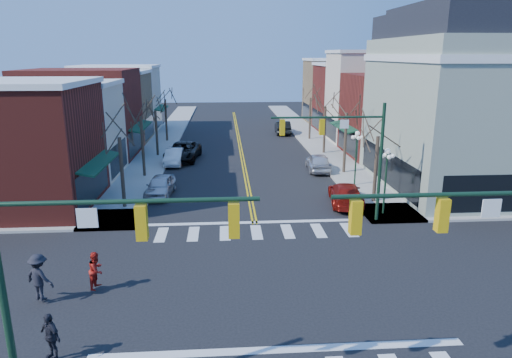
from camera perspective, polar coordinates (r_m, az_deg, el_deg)
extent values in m
plane|color=black|center=(20.70, 1.33, -13.10)|extent=(160.00, 160.00, 0.00)
cube|color=#9E9B93|center=(39.98, -14.00, 0.70)|extent=(3.50, 70.00, 0.15)
cube|color=#9E9B93|center=(40.74, 11.02, 1.14)|extent=(3.50, 70.00, 0.15)
cube|color=maroon|center=(33.40, -28.33, 3.39)|extent=(10.00, 8.50, 8.00)
cube|color=beige|center=(40.52, -23.94, 5.34)|extent=(10.00, 7.00, 7.50)
cube|color=maroon|center=(47.98, -20.86, 7.62)|extent=(10.00, 9.00, 8.50)
cube|color=#9A7C55|center=(55.92, -18.46, 8.43)|extent=(10.00, 7.50, 7.80)
cube|color=beige|center=(63.40, -16.79, 9.47)|extent=(10.00, 8.00, 8.20)
cube|color=maroon|center=(47.51, 17.43, 7.55)|extent=(10.00, 8.50, 8.00)
cube|color=beige|center=(54.65, 14.59, 9.74)|extent=(10.00, 7.00, 10.00)
cube|color=maroon|center=(61.85, 12.35, 9.77)|extent=(10.00, 8.00, 8.50)
cube|color=#9A7C55|center=(69.51, 10.52, 10.65)|extent=(10.00, 8.00, 9.00)
cube|color=gray|center=(37.64, 25.21, 7.24)|extent=(12.00, 14.00, 11.00)
cube|color=white|center=(37.39, 25.94, 13.45)|extent=(12.25, 14.25, 0.50)
cube|color=black|center=(37.44, 26.36, 16.95)|extent=(11.40, 13.40, 1.80)
cube|color=black|center=(37.52, 26.57, 18.61)|extent=(9.80, 11.80, 0.60)
cylinder|color=#14331E|center=(13.64, -28.88, -14.04)|extent=(0.20, 0.20, 7.20)
cylinder|color=#14331E|center=(11.52, -15.88, -2.72)|extent=(6.50, 0.12, 0.12)
cube|color=gold|center=(11.63, -14.11, -5.29)|extent=(0.28, 0.28, 0.90)
cube|color=gold|center=(11.45, -2.79, -5.16)|extent=(0.28, 0.28, 0.90)
cylinder|color=#14331E|center=(12.72, 23.80, -1.77)|extent=(6.50, 0.12, 0.12)
cube|color=gold|center=(12.73, 22.24, -4.18)|extent=(0.28, 0.28, 0.90)
cube|color=gold|center=(11.91, 12.34, -4.68)|extent=(0.28, 0.28, 0.90)
cylinder|color=#14331E|center=(27.83, 15.27, 1.79)|extent=(0.20, 0.20, 7.20)
cylinder|color=#14331E|center=(26.43, 8.97, 7.63)|extent=(6.50, 0.12, 0.12)
cube|color=gold|center=(26.43, 8.23, 6.45)|extent=(0.28, 0.28, 0.90)
cube|color=gold|center=(26.05, 3.30, 6.46)|extent=(0.28, 0.28, 0.90)
cylinder|color=#14331E|center=(29.49, 15.84, -0.72)|extent=(0.12, 0.12, 4.00)
sphere|color=white|center=(28.99, 16.14, 3.37)|extent=(0.36, 0.36, 0.36)
cylinder|color=#14331E|center=(35.47, 12.36, 2.17)|extent=(0.12, 0.12, 4.00)
sphere|color=white|center=(35.06, 12.56, 5.59)|extent=(0.36, 0.36, 0.36)
cylinder|color=#382B21|center=(30.79, -16.39, 0.64)|extent=(0.24, 0.24, 4.76)
cylinder|color=#382B21|center=(38.42, -13.97, 3.86)|extent=(0.24, 0.24, 5.04)
cylinder|color=#382B21|center=(46.24, -12.32, 5.54)|extent=(0.24, 0.24, 4.55)
cylinder|color=#382B21|center=(54.05, -11.16, 7.16)|extent=(0.24, 0.24, 4.90)
cylinder|color=#382B21|center=(31.75, 14.73, 1.07)|extent=(0.24, 0.24, 4.62)
cylinder|color=#382B21|center=(39.17, 11.08, 4.35)|extent=(0.24, 0.24, 5.18)
cylinder|color=#382B21|center=(46.85, 8.57, 6.01)|extent=(0.24, 0.24, 4.83)
cylinder|color=#382B21|center=(54.59, 6.76, 7.46)|extent=(0.24, 0.24, 4.97)
imported|color=silver|center=(33.45, -11.88, -0.84)|extent=(2.09, 4.43, 1.46)
imported|color=white|center=(42.77, -10.20, 2.74)|extent=(1.58, 4.39, 1.44)
imported|color=black|center=(44.39, -9.13, 3.43)|extent=(3.52, 6.44, 1.71)
imported|color=maroon|center=(31.46, 11.16, -1.83)|extent=(2.74, 5.30, 1.47)
imported|color=silver|center=(40.12, 7.79, 2.11)|extent=(2.09, 4.67, 1.56)
imported|color=black|center=(58.77, 3.35, 6.46)|extent=(1.92, 5.06, 1.65)
imported|color=#B41B13|center=(20.95, -19.33, -10.69)|extent=(0.77, 0.91, 1.64)
imported|color=#21212A|center=(17.13, -24.33, -17.45)|extent=(1.00, 0.89, 1.63)
imported|color=black|center=(20.82, -25.47, -11.02)|extent=(1.47, 1.22, 1.98)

